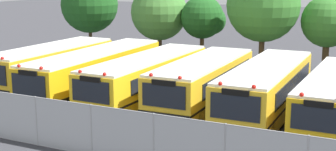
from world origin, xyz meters
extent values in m
plane|color=#38383D|center=(0.00, 0.00, 0.00)|extent=(160.00, 160.00, 0.00)
cube|color=yellow|center=(-9.90, -0.02, 1.44)|extent=(2.53, 9.49, 2.18)
cube|color=white|center=(-9.90, -0.02, 2.59)|extent=(2.48, 9.30, 0.12)
cube|color=black|center=(-8.62, 0.28, 1.79)|extent=(0.05, 7.40, 0.79)
cube|color=black|center=(-11.18, 0.28, 1.79)|extent=(0.05, 7.40, 0.79)
cube|color=black|center=(-9.90, -0.02, 1.00)|extent=(2.55, 9.59, 0.10)
sphere|color=red|center=(-9.21, -4.61, 2.69)|extent=(0.18, 0.18, 0.18)
cylinder|color=black|center=(-8.78, -3.36, 0.50)|extent=(0.28, 1.00, 1.00)
cylinder|color=black|center=(-8.78, 2.93, 0.50)|extent=(0.28, 1.00, 1.00)
cylinder|color=black|center=(-11.01, 2.93, 0.50)|extent=(0.28, 1.00, 1.00)
cube|color=yellow|center=(-6.58, -0.12, 1.43)|extent=(2.65, 11.42, 2.15)
cube|color=white|center=(-6.58, -0.12, 2.56)|extent=(2.60, 11.19, 0.12)
cube|color=black|center=(-6.45, -5.87, 0.53)|extent=(2.45, 0.21, 0.36)
cube|color=black|center=(-6.45, -5.82, 1.81)|extent=(1.97, 0.10, 1.03)
cube|color=black|center=(-5.37, 0.21, 1.77)|extent=(0.24, 8.87, 0.77)
cube|color=black|center=(-7.80, 0.16, 1.77)|extent=(0.24, 8.87, 0.77)
cube|color=black|center=(-6.58, -0.12, 1.00)|extent=(2.68, 11.53, 0.10)
sphere|color=red|center=(-5.80, -5.64, 2.66)|extent=(0.18, 0.18, 0.18)
sphere|color=red|center=(-7.12, -5.67, 2.66)|extent=(0.18, 0.18, 0.18)
cube|color=black|center=(-6.45, -5.83, 2.40)|extent=(1.08, 0.10, 0.24)
cylinder|color=black|center=(-5.42, -4.38, 0.50)|extent=(0.30, 1.01, 1.00)
cylinder|color=black|center=(-7.54, -4.42, 0.50)|extent=(0.30, 1.01, 1.00)
cylinder|color=black|center=(-5.61, 3.79, 0.50)|extent=(0.30, 1.01, 1.00)
cylinder|color=black|center=(-7.72, 3.74, 0.50)|extent=(0.30, 1.01, 1.00)
cube|color=yellow|center=(-3.22, -0.15, 1.39)|extent=(2.51, 10.41, 2.08)
cube|color=white|center=(-3.22, -0.15, 2.49)|extent=(2.46, 10.20, 0.12)
cube|color=black|center=(-3.26, -5.41, 0.53)|extent=(2.48, 0.18, 0.36)
cube|color=black|center=(-3.26, -5.36, 1.76)|extent=(2.00, 0.07, 1.00)
cube|color=black|center=(-1.98, 0.14, 1.72)|extent=(0.10, 8.11, 0.75)
cube|color=black|center=(-4.45, 0.16, 1.72)|extent=(0.10, 8.11, 0.75)
cube|color=black|center=(-3.22, -0.15, 0.97)|extent=(2.54, 10.52, 0.10)
sphere|color=red|center=(-2.59, -5.20, 2.59)|extent=(0.18, 0.18, 0.18)
sphere|color=red|center=(-3.92, -5.19, 2.59)|extent=(0.18, 0.18, 0.18)
cube|color=black|center=(-3.26, -5.37, 2.33)|extent=(1.10, 0.09, 0.24)
cylinder|color=black|center=(-2.17, -3.95, 0.50)|extent=(0.29, 1.00, 1.00)
cylinder|color=black|center=(-4.32, -3.94, 0.50)|extent=(0.29, 1.00, 1.00)
cylinder|color=black|center=(-2.12, 3.24, 0.50)|extent=(0.29, 1.00, 1.00)
cylinder|color=black|center=(-4.27, 3.26, 0.50)|extent=(0.29, 1.00, 1.00)
cube|color=yellow|center=(0.01, -0.02, 1.41)|extent=(2.73, 9.51, 2.12)
cube|color=white|center=(0.01, -0.02, 2.53)|extent=(2.68, 9.32, 0.12)
cube|color=black|center=(0.13, -4.81, 0.53)|extent=(2.55, 0.22, 0.36)
cube|color=black|center=(0.12, -4.76, 1.79)|extent=(2.05, 0.11, 1.02)
cube|color=black|center=(1.27, 0.31, 1.75)|extent=(0.22, 7.37, 0.76)
cube|color=black|center=(-1.27, 0.25, 1.75)|extent=(0.22, 7.37, 0.76)
cube|color=black|center=(0.01, -0.02, 0.99)|extent=(2.76, 9.60, 0.10)
sphere|color=red|center=(0.81, -4.57, 2.63)|extent=(0.18, 0.18, 0.18)
sphere|color=red|center=(-0.57, -4.61, 2.63)|extent=(0.18, 0.18, 0.18)
cube|color=black|center=(0.12, -4.77, 2.37)|extent=(1.13, 0.11, 0.24)
cylinder|color=black|center=(1.20, -3.31, 0.50)|extent=(0.30, 1.01, 1.00)
cylinder|color=black|center=(-1.02, -3.37, 0.50)|extent=(0.30, 1.01, 1.00)
cylinder|color=black|center=(1.04, 2.93, 0.50)|extent=(0.30, 1.01, 1.00)
cylinder|color=black|center=(-1.18, 2.88, 0.50)|extent=(0.30, 1.01, 1.00)
cube|color=yellow|center=(3.37, -0.12, 1.44)|extent=(2.72, 10.23, 2.17)
cube|color=white|center=(3.37, -0.12, 2.58)|extent=(2.67, 10.02, 0.12)
cube|color=black|center=(3.50, -5.28, 0.53)|extent=(2.53, 0.22, 0.36)
cube|color=black|center=(3.50, -5.23, 1.83)|extent=(2.03, 0.11, 1.04)
cube|color=black|center=(4.62, 0.21, 1.78)|extent=(0.23, 7.93, 0.78)
cube|color=black|center=(2.11, 0.15, 1.78)|extent=(0.23, 7.93, 0.78)
cube|color=black|center=(3.37, -0.12, 1.00)|extent=(2.75, 10.33, 0.10)
sphere|color=red|center=(4.17, -5.04, 2.68)|extent=(0.18, 0.18, 0.18)
sphere|color=red|center=(2.81, -5.07, 2.68)|extent=(0.18, 0.18, 0.18)
cube|color=black|center=(3.50, -5.24, 2.42)|extent=(1.12, 0.11, 0.24)
cylinder|color=black|center=(4.56, -3.78, 0.50)|extent=(0.30, 1.01, 1.00)
cylinder|color=black|center=(2.36, -3.83, 0.50)|extent=(0.30, 1.01, 1.00)
cylinder|color=black|center=(4.39, 3.19, 0.50)|extent=(0.30, 1.01, 1.00)
cylinder|color=black|center=(2.19, 3.13, 0.50)|extent=(0.30, 1.01, 1.00)
cube|color=yellow|center=(6.60, -0.20, 1.36)|extent=(2.42, 9.65, 2.03)
cube|color=black|center=(6.62, -5.09, 0.53)|extent=(2.42, 0.17, 0.36)
cube|color=black|center=(6.62, -5.04, 1.73)|extent=(1.95, 0.07, 0.97)
cube|color=black|center=(5.39, 0.10, 1.69)|extent=(0.07, 7.52, 0.73)
cube|color=black|center=(6.60, -0.20, 0.96)|extent=(2.44, 9.75, 0.10)
sphere|color=red|center=(5.96, -4.87, 2.54)|extent=(0.18, 0.18, 0.18)
cube|color=black|center=(6.62, -5.05, 2.28)|extent=(1.07, 0.08, 0.24)
cylinder|color=black|center=(5.56, -3.62, 0.50)|extent=(0.28, 1.00, 1.00)
cylinder|color=black|center=(5.54, 2.82, 0.50)|extent=(0.28, 1.00, 1.00)
cylinder|color=#4C3823|center=(-15.61, 12.13, 1.23)|extent=(0.30, 0.30, 2.45)
sphere|color=#1E561E|center=(-15.61, 12.13, 4.29)|extent=(4.90, 4.90, 4.90)
sphere|color=#1E561E|center=(-15.10, 12.47, 4.47)|extent=(3.36, 3.36, 3.36)
cylinder|color=#4C3823|center=(-8.77, 11.96, 1.09)|extent=(0.43, 0.43, 2.19)
sphere|color=#478438|center=(-8.77, 11.96, 3.88)|extent=(4.51, 4.51, 4.51)
sphere|color=#478438|center=(-8.72, 11.71, 3.73)|extent=(3.26, 3.26, 3.26)
cylinder|color=#4C3823|center=(-5.05, 11.97, 1.19)|extent=(0.33, 0.33, 2.39)
sphere|color=#1E561E|center=(-5.05, 11.97, 3.62)|extent=(3.29, 3.29, 3.29)
sphere|color=#1E561E|center=(-4.34, 12.19, 3.39)|extent=(2.16, 2.16, 2.16)
cylinder|color=#4C3823|center=(0.03, 10.68, 1.42)|extent=(0.39, 0.39, 2.84)
sphere|color=#387A2D|center=(0.03, 10.68, 4.76)|extent=(5.10, 5.10, 5.10)
sphere|color=#387A2D|center=(0.31, 10.62, 4.51)|extent=(3.49, 3.49, 3.49)
cylinder|color=#4C3823|center=(4.23, 11.81, 1.20)|extent=(0.45, 0.45, 2.40)
sphere|color=#387A2D|center=(4.23, 11.81, 3.74)|extent=(3.58, 3.58, 3.58)
sphere|color=#387A2D|center=(3.94, 12.00, 3.50)|extent=(2.48, 2.48, 2.48)
cylinder|color=#9EA0A3|center=(-3.99, -8.15, 1.05)|extent=(0.07, 0.07, 2.09)
cylinder|color=#9EA0A3|center=(-1.27, -8.15, 1.05)|extent=(0.07, 0.07, 2.09)
cylinder|color=#9EA0A3|center=(1.44, -8.15, 1.05)|extent=(0.07, 0.07, 2.09)
cube|color=#ADB2B7|center=(0.09, -8.15, 1.05)|extent=(24.44, 0.02, 2.05)
cylinder|color=#9EA0A3|center=(0.09, -8.15, 2.06)|extent=(24.44, 0.04, 0.04)
cone|color=#EA5914|center=(-3.29, -7.23, 0.26)|extent=(0.40, 0.40, 0.53)
camera|label=1|loc=(9.44, -23.07, 7.02)|focal=52.74mm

